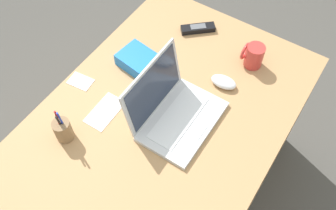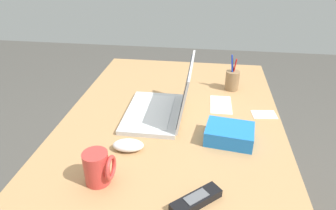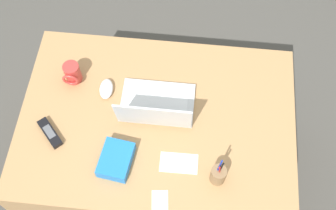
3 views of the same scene
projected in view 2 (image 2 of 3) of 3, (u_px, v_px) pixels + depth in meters
desk at (172, 181)px, 1.39m from camera, size 1.22×0.86×0.70m
laptop at (164, 105)px, 1.19m from camera, size 0.33×0.26×0.23m
computer_mouse at (128, 145)px, 1.01m from camera, size 0.07×0.11×0.04m
coffee_mug_white at (98, 168)px, 0.86m from camera, size 0.07×0.09×0.10m
cordless_phone at (196, 200)px, 0.80m from camera, size 0.13×0.14×0.03m
pen_holder at (232, 80)px, 1.40m from camera, size 0.06×0.06×0.17m
snack_bag at (229, 134)px, 1.05m from camera, size 0.15×0.18×0.06m
paper_note_near_laptop at (264, 115)px, 1.22m from camera, size 0.08×0.10×0.00m
paper_note_left at (221, 105)px, 1.29m from camera, size 0.16×0.09×0.00m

